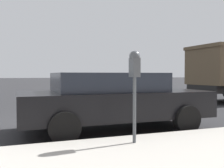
# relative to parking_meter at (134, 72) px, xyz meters

# --- Properties ---
(ground_plane) EXTENTS (220.00, 220.00, 0.00)m
(ground_plane) POSITION_rel_parking_meter_xyz_m (2.75, 0.64, -1.39)
(ground_plane) COLOR #2B2B2D
(parking_meter) EXTENTS (0.21, 0.19, 1.64)m
(parking_meter) POSITION_rel_parking_meter_xyz_m (0.00, 0.00, 0.00)
(parking_meter) COLOR #4C5156
(parking_meter) RESTS_ON sidewalk
(car_black) EXTENTS (2.16, 4.56, 1.39)m
(car_black) POSITION_rel_parking_meter_xyz_m (1.80, -0.26, -0.64)
(car_black) COLOR black
(car_black) RESTS_ON ground_plane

